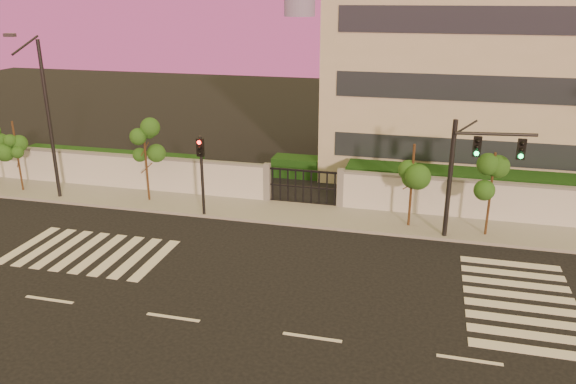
# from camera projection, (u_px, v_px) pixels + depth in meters

# --- Properties ---
(ground) EXTENTS (120.00, 120.00, 0.00)m
(ground) POSITION_uv_depth(u_px,v_px,m) (312.00, 338.00, 18.58)
(ground) COLOR black
(ground) RESTS_ON ground
(sidewalk) EXTENTS (60.00, 3.00, 0.15)m
(sidewalk) POSITION_uv_depth(u_px,v_px,m) (355.00, 219.00, 28.16)
(sidewalk) COLOR gray
(sidewalk) RESTS_ON ground
(perimeter_wall) EXTENTS (60.00, 0.36, 2.20)m
(perimeter_wall) POSITION_uv_depth(u_px,v_px,m) (361.00, 191.00, 29.18)
(perimeter_wall) COLOR silver
(perimeter_wall) RESTS_ON ground
(hedge_row) EXTENTS (41.00, 4.25, 1.80)m
(hedge_row) POSITION_uv_depth(u_px,v_px,m) (386.00, 181.00, 31.53)
(hedge_row) COLOR #12340F
(hedge_row) RESTS_ON ground
(institutional_building) EXTENTS (24.40, 12.40, 12.25)m
(institutional_building) POSITION_uv_depth(u_px,v_px,m) (529.00, 73.00, 34.58)
(institutional_building) COLOR #B9B39C
(institutional_building) RESTS_ON ground
(road_markings) EXTENTS (57.00, 7.62, 0.02)m
(road_markings) POSITION_uv_depth(u_px,v_px,m) (293.00, 279.00, 22.38)
(road_markings) COLOR silver
(road_markings) RESTS_ON ground
(street_tree_b) EXTENTS (1.32, 1.05, 4.15)m
(street_tree_b) POSITION_uv_depth(u_px,v_px,m) (16.00, 141.00, 31.22)
(street_tree_b) COLOR #382314
(street_tree_b) RESTS_ON ground
(street_tree_c) EXTENTS (1.37, 1.09, 4.45)m
(street_tree_c) POSITION_uv_depth(u_px,v_px,m) (145.00, 144.00, 29.61)
(street_tree_c) COLOR #382314
(street_tree_c) RESTS_ON ground
(street_tree_d) EXTENTS (1.54, 1.23, 4.20)m
(street_tree_d) POSITION_uv_depth(u_px,v_px,m) (413.00, 167.00, 26.30)
(street_tree_d) COLOR #382314
(street_tree_d) RESTS_ON ground
(street_tree_e) EXTENTS (1.42, 1.13, 4.10)m
(street_tree_e) POSITION_uv_depth(u_px,v_px,m) (493.00, 176.00, 25.30)
(street_tree_e) COLOR #382314
(street_tree_e) RESTS_ON ground
(traffic_signal_main) EXTENTS (3.55, 0.58, 5.62)m
(traffic_signal_main) POSITION_uv_depth(u_px,v_px,m) (468.00, 166.00, 24.80)
(traffic_signal_main) COLOR black
(traffic_signal_main) RESTS_ON ground
(traffic_signal_secondary) EXTENTS (0.33, 0.33, 4.23)m
(traffic_signal_secondary) POSITION_uv_depth(u_px,v_px,m) (201.00, 166.00, 27.80)
(traffic_signal_secondary) COLOR black
(traffic_signal_secondary) RESTS_ON ground
(streetlight_west) EXTENTS (0.54, 2.17, 9.00)m
(streetlight_west) POSITION_uv_depth(u_px,v_px,m) (46.00, 113.00, 29.44)
(streetlight_west) COLOR black
(streetlight_west) RESTS_ON ground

